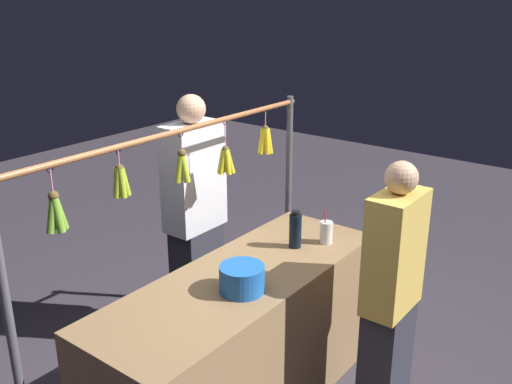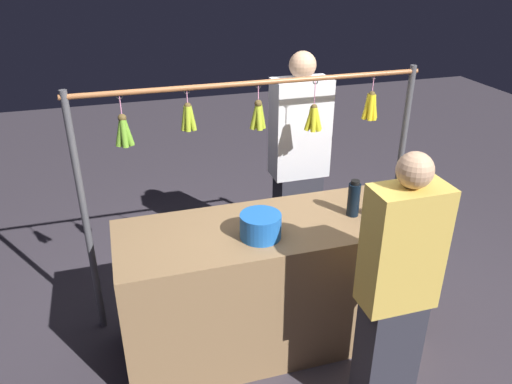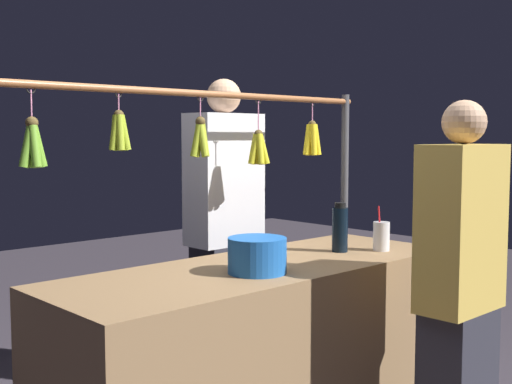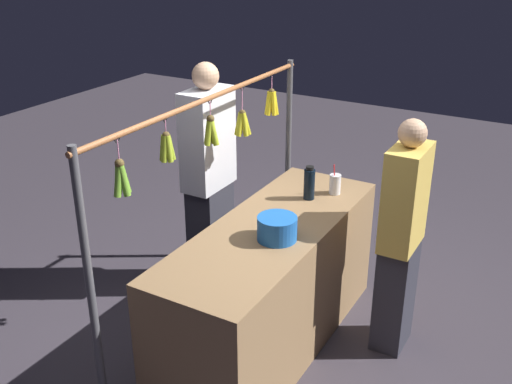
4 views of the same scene
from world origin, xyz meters
TOP-DOWN VIEW (x-y plane):
  - ground_plane at (0.00, 0.00)m, footprint 12.00×12.00m
  - market_counter at (0.00, 0.00)m, footprint 1.91×0.67m
  - display_rack at (-0.02, -0.44)m, footprint 2.26×0.12m
  - water_bottle at (-0.49, 0.02)m, footprint 0.08×0.08m
  - blue_bucket at (0.13, 0.11)m, footprint 0.24×0.24m
  - drink_cup at (-0.66, 0.14)m, footprint 0.08×0.08m
  - vendor_person at (-0.43, -0.75)m, footprint 0.41×0.22m
  - customer_person at (-0.40, 0.70)m, footprint 0.37×0.20m

SIDE VIEW (x-z plane):
  - ground_plane at x=0.00m, z-range 0.00..0.00m
  - market_counter at x=0.00m, z-range 0.00..0.88m
  - customer_person at x=-0.40m, z-range -0.01..1.56m
  - vendor_person at x=-0.43m, z-range -0.01..1.73m
  - drink_cup at x=-0.66m, z-range 0.84..1.05m
  - blue_bucket at x=0.13m, z-range 0.88..1.02m
  - water_bottle at x=-0.49m, z-range 0.87..1.10m
  - display_rack at x=-0.02m, z-range 0.35..2.01m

